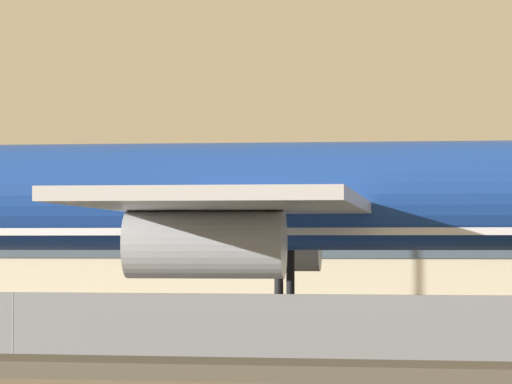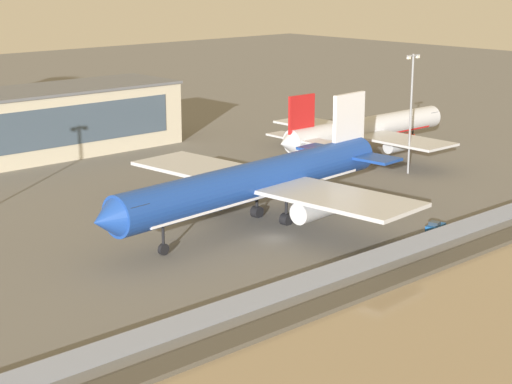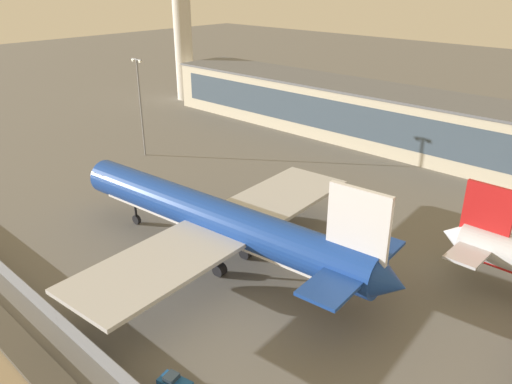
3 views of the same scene
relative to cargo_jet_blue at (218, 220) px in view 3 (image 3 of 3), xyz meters
name	(u,v)px [view 3 (image 3 of 3)]	position (x,y,z in m)	size (l,w,h in m)	color
ground_plane	(173,269)	(-2.65, -5.90, -6.12)	(500.00, 500.00, 0.00)	#66635E
shoreline_seawall	(18,345)	(-2.65, -26.40, -5.87)	(320.00, 3.00, 0.50)	#474238
perimeter_fence	(57,318)	(-2.65, -21.90, -4.94)	(280.00, 0.10, 2.36)	slate
cargo_jet_blue	(218,220)	(0.00, 0.00, 0.00)	(53.70, 46.11, 16.02)	#193D93
control_tower	(182,13)	(-77.19, 58.19, 19.19)	(10.60, 10.60, 44.73)	beige
terminal_building	(340,108)	(-21.93, 60.32, 0.08)	(98.49, 17.07, 12.38)	#BCB299
apron_light_mast_apron_west	(141,102)	(-43.03, 18.46, 5.38)	(3.20, 0.40, 20.45)	gray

